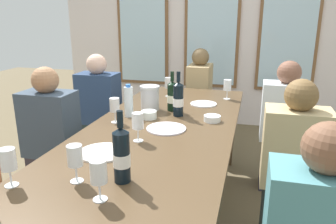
{
  "coord_description": "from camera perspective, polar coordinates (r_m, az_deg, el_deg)",
  "views": [
    {
      "loc": [
        0.57,
        -1.98,
        1.46
      ],
      "look_at": [
        0.0,
        0.19,
        0.79
      ],
      "focal_mm": 35.12,
      "sensor_mm": 36.0,
      "label": 1
    }
  ],
  "objects": [
    {
      "name": "white_plate_0",
      "position": [
        1.82,
        -11.28,
        -6.87
      ],
      "size": [
        0.26,
        0.26,
        0.01
      ],
      "primitive_type": "cylinder",
      "color": "white",
      "rests_on": "dining_table"
    },
    {
      "name": "seated_person_3",
      "position": [
        2.19,
        20.72,
        -9.78
      ],
      "size": [
        0.38,
        0.24,
        1.11
      ],
      "color": "#232F2F",
      "rests_on": "ground"
    },
    {
      "name": "back_wall_with_windows",
      "position": [
        4.48,
        7.75,
        16.32
      ],
      "size": [
        4.17,
        0.1,
        2.9
      ],
      "color": "silver",
      "rests_on": "ground"
    },
    {
      "name": "water_bottle",
      "position": [
        2.4,
        -6.85,
        1.83
      ],
      "size": [
        0.06,
        0.06,
        0.24
      ],
      "color": "white",
      "rests_on": "dining_table"
    },
    {
      "name": "wine_glass_4",
      "position": [
        1.58,
        -26.01,
        -7.54
      ],
      "size": [
        0.07,
        0.07,
        0.17
      ],
      "color": "white",
      "rests_on": "dining_table"
    },
    {
      "name": "seated_person_6",
      "position": [
        3.72,
        5.43,
        1.97
      ],
      "size": [
        0.24,
        0.38,
        1.11
      ],
      "color": "#2F2443",
      "rests_on": "ground"
    },
    {
      "name": "wine_bottle_2",
      "position": [
        2.53,
        0.73,
        2.8
      ],
      "size": [
        0.08,
        0.08,
        0.31
      ],
      "color": "black",
      "rests_on": "dining_table"
    },
    {
      "name": "wine_glass_5",
      "position": [
        1.92,
        -5.27,
        -1.79
      ],
      "size": [
        0.07,
        0.07,
        0.17
      ],
      "color": "white",
      "rests_on": "dining_table"
    },
    {
      "name": "seated_person_2",
      "position": [
        2.61,
        -19.44,
        -5.33
      ],
      "size": [
        0.38,
        0.24,
        1.11
      ],
      "color": "#322D36",
      "rests_on": "ground"
    },
    {
      "name": "seated_person_5",
      "position": [
        2.92,
        19.35,
        -3.04
      ],
      "size": [
        0.38,
        0.24,
        1.11
      ],
      "color": "#2C293C",
      "rests_on": "ground"
    },
    {
      "name": "wine_glass_3",
      "position": [
        2.28,
        -9.24,
        1.01
      ],
      "size": [
        0.07,
        0.07,
        0.17
      ],
      "color": "white",
      "rests_on": "dining_table"
    },
    {
      "name": "white_plate_1",
      "position": [
        2.14,
        -0.31,
        -2.89
      ],
      "size": [
        0.26,
        0.26,
        0.01
      ],
      "primitive_type": "cylinder",
      "color": "white",
      "rests_on": "dining_table"
    },
    {
      "name": "wine_glass_6",
      "position": [
        1.35,
        -11.97,
        -10.25
      ],
      "size": [
        0.07,
        0.07,
        0.17
      ],
      "color": "white",
      "rests_on": "dining_table"
    },
    {
      "name": "dining_table",
      "position": [
        2.21,
        -1.27,
        -4.28
      ],
      "size": [
        0.97,
        2.44,
        0.74
      ],
      "color": "#4F3A25",
      "rests_on": "ground"
    },
    {
      "name": "tasting_bowl_1",
      "position": [
        2.32,
        7.68,
        -1.11
      ],
      "size": [
        0.12,
        0.12,
        0.04
      ],
      "primitive_type": "cylinder",
      "color": "white",
      "rests_on": "dining_table"
    },
    {
      "name": "white_plate_2",
      "position": [
        2.75,
        6.18,
        1.4
      ],
      "size": [
        0.22,
        0.22,
        0.01
      ],
      "primitive_type": "cylinder",
      "color": "white",
      "rests_on": "dining_table"
    },
    {
      "name": "wine_glass_0",
      "position": [
        2.98,
        0.1,
        5.0
      ],
      "size": [
        0.07,
        0.07,
        0.17
      ],
      "color": "white",
      "rests_on": "dining_table"
    },
    {
      "name": "wine_bottle_0",
      "position": [
        1.47,
        -8.07,
        -7.37
      ],
      "size": [
        0.08,
        0.08,
        0.33
      ],
      "color": "black",
      "rests_on": "dining_table"
    },
    {
      "name": "wine_bottle_1",
      "position": [
        2.4,
        1.8,
        2.27
      ],
      "size": [
        0.08,
        0.08,
        0.33
      ],
      "color": "black",
      "rests_on": "dining_table"
    },
    {
      "name": "wine_glass_7",
      "position": [
        1.51,
        -15.86,
        -7.45
      ],
      "size": [
        0.07,
        0.07,
        0.17
      ],
      "color": "white",
      "rests_on": "dining_table"
    },
    {
      "name": "metal_pitcher",
      "position": [
        2.57,
        -3.15,
        2.5
      ],
      "size": [
        0.16,
        0.16,
        0.19
      ],
      "color": "silver",
      "rests_on": "dining_table"
    },
    {
      "name": "ground_plane",
      "position": [
        2.53,
        -1.17,
        -18.67
      ],
      "size": [
        12.0,
        12.0,
        0.0
      ],
      "primitive_type": "plane",
      "color": "brown"
    },
    {
      "name": "seated_person_4",
      "position": [
        3.26,
        -11.78,
        -0.43
      ],
      "size": [
        0.38,
        0.24,
        1.11
      ],
      "color": "#23302F",
      "rests_on": "ground"
    },
    {
      "name": "tasting_bowl_0",
      "position": [
        2.37,
        -3.36,
        -0.46
      ],
      "size": [
        0.11,
        0.11,
        0.05
      ],
      "primitive_type": "cylinder",
      "color": "white",
      "rests_on": "dining_table"
    },
    {
      "name": "wine_glass_1",
      "position": [
        2.93,
        10.29,
        4.53
      ],
      "size": [
        0.07,
        0.07,
        0.17
      ],
      "color": "white",
      "rests_on": "dining_table"
    }
  ]
}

